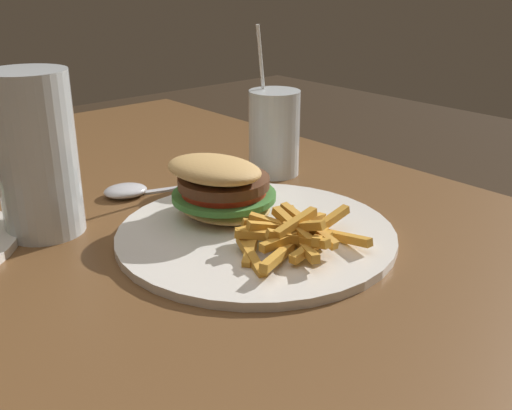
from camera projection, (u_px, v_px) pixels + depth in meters
dining_table at (102, 346)px, 0.70m from camera, size 1.25×1.01×0.76m
meal_plate_near at (242, 213)px, 0.69m from camera, size 0.32×0.32×0.09m
beer_glass at (37, 157)px, 0.67m from camera, size 0.09×0.09×0.19m
juice_glass at (274, 137)px, 0.88m from camera, size 0.07×0.07×0.21m
spoon at (131, 190)px, 0.81m from camera, size 0.08×0.18×0.02m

